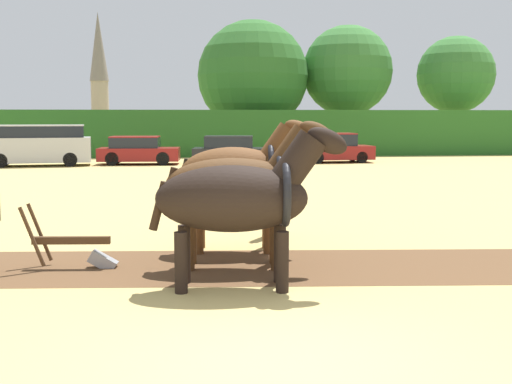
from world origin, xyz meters
The scene contains 16 objects.
ground_plane centered at (0.00, 0.00, 0.00)m, with size 240.00×240.00×0.00m, color tan.
plowed_furrow_strip centered at (-3.17, 4.46, 0.00)m, with size 20.04×2.51×0.01m, color brown.
hedgerow centered at (0.00, 33.27, 1.41)m, with size 59.51×1.81×2.82m, color #286023.
tree_left centered at (4.16, 38.44, 5.20)m, with size 7.59×7.59×9.00m.
tree_center_left centered at (10.92, 38.79, 5.64)m, with size 6.32×6.32×8.81m.
tree_center centered at (18.64, 38.12, 5.36)m, with size 5.44×5.44×8.10m.
church_spire centered at (-10.20, 72.92, 7.68)m, with size 2.26×2.26×14.67m.
draft_horse_lead_left centered at (-0.18, 2.90, 1.29)m, with size 2.85×1.19×2.36m.
draft_horse_lead_right centered at (-0.05, 4.16, 1.36)m, with size 2.85×1.06×2.44m.
draft_horse_trail_left centered at (0.05, 5.42, 1.42)m, with size 2.60×1.14×2.45m.
plow centered at (-2.64, 4.41, 0.31)m, with size 1.52×0.50×1.13m.
farmer_beside_team centered at (0.84, 6.81, 0.87)m, with size 0.41×0.55×1.53m.
parked_van centered at (-7.95, 26.72, 1.04)m, with size 5.35×2.49×2.02m.
parked_car_left centered at (-3.06, 27.18, 0.70)m, with size 4.15×2.05×1.43m.
parked_car_center_left centered at (1.71, 26.82, 0.69)m, with size 4.25×2.32×1.44m.
parked_car_center centered at (7.25, 27.40, 0.74)m, with size 3.92×1.98×1.56m.
Camera 1 is at (-1.04, -6.00, 2.43)m, focal length 45.00 mm.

